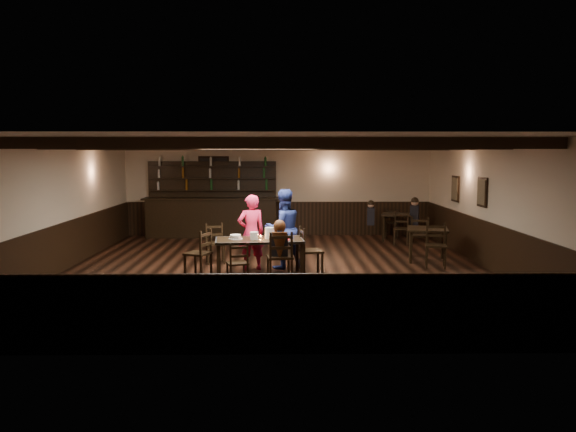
{
  "coord_description": "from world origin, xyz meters",
  "views": [
    {
      "loc": [
        0.1,
        -11.63,
        2.46
      ],
      "look_at": [
        0.23,
        0.2,
        1.12
      ],
      "focal_mm": 35.0,
      "sensor_mm": 36.0,
      "label": 1
    }
  ],
  "objects_px": {
    "woman_pink": "(251,232)",
    "bar_counter": "(212,212)",
    "chair_near_left": "(238,260)",
    "man_blue": "(283,229)",
    "dining_table": "(259,242)",
    "cake": "(236,237)",
    "chair_near_right": "(280,253)"
  },
  "relations": [
    {
      "from": "dining_table",
      "to": "chair_near_left",
      "type": "distance_m",
      "value": 0.86
    },
    {
      "from": "dining_table",
      "to": "bar_counter",
      "type": "xyz_separation_m",
      "value": [
        -1.59,
        5.34,
        0.04
      ]
    },
    {
      "from": "dining_table",
      "to": "cake",
      "type": "xyz_separation_m",
      "value": [
        -0.47,
        -0.01,
        0.11
      ]
    },
    {
      "from": "dining_table",
      "to": "chair_near_right",
      "type": "relative_size",
      "value": 1.81
    },
    {
      "from": "dining_table",
      "to": "chair_near_right",
      "type": "distance_m",
      "value": 0.79
    },
    {
      "from": "woman_pink",
      "to": "bar_counter",
      "type": "distance_m",
      "value": 4.93
    },
    {
      "from": "chair_near_left",
      "to": "woman_pink",
      "type": "bearing_deg",
      "value": 82.85
    },
    {
      "from": "man_blue",
      "to": "cake",
      "type": "xyz_separation_m",
      "value": [
        -0.95,
        -0.8,
        -0.05
      ]
    },
    {
      "from": "woman_pink",
      "to": "chair_near_left",
      "type": "bearing_deg",
      "value": 64.16
    },
    {
      "from": "dining_table",
      "to": "bar_counter",
      "type": "bearing_deg",
      "value": 106.6
    },
    {
      "from": "chair_near_right",
      "to": "woman_pink",
      "type": "relative_size",
      "value": 0.63
    },
    {
      "from": "chair_near_left",
      "to": "dining_table",
      "type": "bearing_deg",
      "value": 64.05
    },
    {
      "from": "chair_near_right",
      "to": "man_blue",
      "type": "height_order",
      "value": "man_blue"
    },
    {
      "from": "woman_pink",
      "to": "bar_counter",
      "type": "relative_size",
      "value": 0.4
    },
    {
      "from": "dining_table",
      "to": "woman_pink",
      "type": "height_order",
      "value": "woman_pink"
    },
    {
      "from": "woman_pink",
      "to": "man_blue",
      "type": "relative_size",
      "value": 0.94
    },
    {
      "from": "chair_near_right",
      "to": "chair_near_left",
      "type": "bearing_deg",
      "value": -173.71
    },
    {
      "from": "woman_pink",
      "to": "cake",
      "type": "distance_m",
      "value": 0.68
    },
    {
      "from": "woman_pink",
      "to": "dining_table",
      "type": "bearing_deg",
      "value": 88.63
    },
    {
      "from": "dining_table",
      "to": "man_blue",
      "type": "relative_size",
      "value": 1.07
    },
    {
      "from": "chair_near_left",
      "to": "woman_pink",
      "type": "relative_size",
      "value": 0.5
    },
    {
      "from": "man_blue",
      "to": "chair_near_left",
      "type": "bearing_deg",
      "value": 38.49
    },
    {
      "from": "man_blue",
      "to": "woman_pink",
      "type": "bearing_deg",
      "value": -8.4
    },
    {
      "from": "woman_pink",
      "to": "man_blue",
      "type": "distance_m",
      "value": 0.69
    },
    {
      "from": "chair_near_left",
      "to": "bar_counter",
      "type": "bearing_deg",
      "value": 101.4
    },
    {
      "from": "chair_near_right",
      "to": "cake",
      "type": "relative_size",
      "value": 3.63
    },
    {
      "from": "dining_table",
      "to": "woman_pink",
      "type": "distance_m",
      "value": 0.66
    },
    {
      "from": "cake",
      "to": "chair_near_left",
      "type": "bearing_deg",
      "value": -81.97
    },
    {
      "from": "cake",
      "to": "bar_counter",
      "type": "distance_m",
      "value": 5.47
    },
    {
      "from": "woman_pink",
      "to": "bar_counter",
      "type": "bearing_deg",
      "value": -92.19
    },
    {
      "from": "bar_counter",
      "to": "chair_near_left",
      "type": "bearing_deg",
      "value": -78.6
    },
    {
      "from": "chair_near_left",
      "to": "bar_counter",
      "type": "distance_m",
      "value": 6.22
    }
  ]
}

